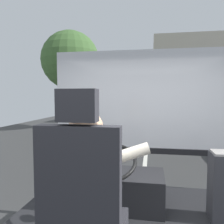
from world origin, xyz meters
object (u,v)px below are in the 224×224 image
(driver_seat, at_px, (84,214))
(bus_driver, at_px, (90,181))
(steering_console, at_px, (116,188))
(fare_box, at_px, (223,186))

(driver_seat, relative_size, bus_driver, 1.65)
(driver_seat, xyz_separation_m, steering_console, (-0.00, 1.27, -0.35))
(steering_console, bearing_deg, driver_seat, -90.00)
(bus_driver, bearing_deg, steering_console, 90.00)
(steering_console, height_order, fare_box, steering_console)
(driver_seat, height_order, bus_driver, driver_seat)
(driver_seat, distance_m, bus_driver, 0.21)
(bus_driver, relative_size, fare_box, 1.12)
(bus_driver, xyz_separation_m, steering_console, (-0.00, 1.14, -0.51))
(steering_console, distance_m, fare_box, 1.15)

